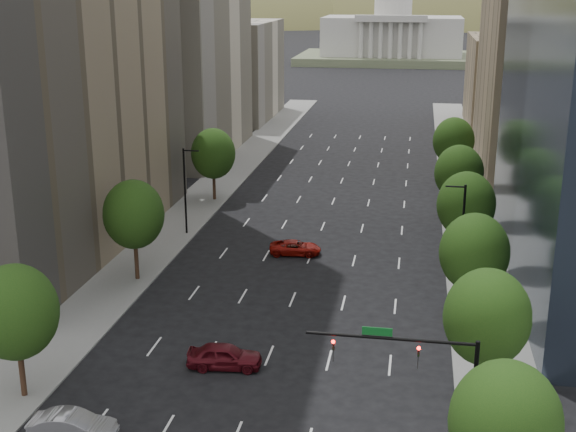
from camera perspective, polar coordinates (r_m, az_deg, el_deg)
The scene contains 23 objects.
sidewalk_left at distance 75.73m, azimuth -10.08°, elevation -2.37°, with size 6.00×200.00×0.15m, color slate.
sidewalk_right at distance 71.81m, azimuth 13.99°, elevation -3.71°, with size 6.00×200.00×0.15m, color slate.
midrise_cream_left at distance 115.62m, azimuth -7.87°, elevation 13.16°, with size 14.00×30.00×35.00m, color beige.
filler_left at distance 148.06m, azimuth -3.90°, elevation 10.76°, with size 14.00×26.00×18.00m, color beige.
parking_tan_right at distance 108.74m, azimuth 18.22°, elevation 10.94°, with size 14.00×30.00×30.00m, color #8C7759.
filler_right at distance 142.03m, azimuth 16.12°, elevation 9.48°, with size 14.00×26.00×16.00m, color #8C7759.
tree_right_0 at distance 37.82m, azimuth 15.83°, elevation -14.57°, with size 5.20×5.20×8.39m.
tree_right_1 at distance 47.38m, azimuth 14.57°, elevation -7.30°, with size 5.20×5.20×8.75m.
tree_right_2 at distance 58.57m, azimuth 13.68°, elevation -2.66°, with size 5.20×5.20×8.61m.
tree_right_3 at distance 69.91m, azimuth 13.10°, elevation 0.81°, with size 5.20×5.20×8.89m.
tree_right_4 at distance 83.55m, azimuth 12.59°, elevation 3.15°, with size 5.20×5.20×8.46m.
tree_right_5 at distance 99.11m, azimuth 12.21°, elevation 5.47°, with size 5.20×5.20×8.75m.
tree_left_0 at distance 49.38m, azimuth -19.60°, elevation -6.75°, with size 5.20×5.20×8.75m.
tree_left_1 at distance 66.31m, azimuth -11.40°, elevation 0.11°, with size 5.20×5.20×8.97m.
tree_left_2 at distance 90.33m, azimuth -5.58°, elevation 4.64°, with size 5.20×5.20×8.68m.
streetlight_rn at distance 65.39m, azimuth 12.77°, elevation -1.24°, with size 1.70×0.20×9.00m.
streetlight_ln at distance 78.24m, azimuth -7.62°, elevation 2.02°, with size 1.70×0.20×9.00m.
traffic_signal at distance 42.01m, azimuth 10.34°, elevation -11.14°, with size 9.12×0.40×7.38m.
capitol at distance 257.55m, azimuth 7.74°, elevation 13.15°, with size 60.00×40.00×35.20m.
foothills at distance 610.29m, azimuth 12.17°, elevation 10.64°, with size 720.00×413.00×263.00m.
car_maroon at distance 52.29m, azimuth -4.73°, elevation -10.33°, with size 2.02×5.02×1.71m, color #4D0C14.
car_silver at distance 46.43m, azimuth -15.72°, elevation -14.81°, with size 1.72×4.93×1.62m, color gray.
car_red_far at distance 72.92m, azimuth 0.55°, elevation -2.36°, with size 2.25×4.88×1.36m, color maroon.
Camera 1 is at (9.33, -7.16, 24.72)m, focal length 47.85 mm.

